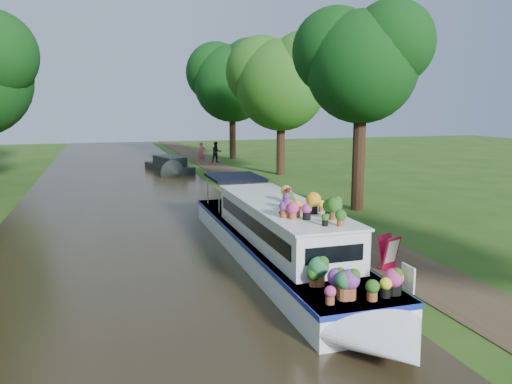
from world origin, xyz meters
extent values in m
plane|color=#264912|center=(0.00, 0.00, 0.00)|extent=(100.00, 100.00, 0.00)
cube|color=black|center=(-6.00, 0.00, 0.01)|extent=(10.00, 100.00, 0.02)
cube|color=#43321F|center=(1.20, 0.00, 0.01)|extent=(2.20, 100.00, 0.03)
cube|color=white|center=(-2.25, -2.75, 0.40)|extent=(2.20, 12.00, 0.75)
cube|color=#102699|center=(-2.25, -2.75, 0.71)|extent=(2.24, 12.04, 0.12)
cube|color=white|center=(-2.25, -3.55, 1.29)|extent=(1.80, 7.00, 1.05)
cube|color=white|center=(-2.25, -3.55, 1.85)|extent=(1.90, 7.10, 0.06)
cube|color=black|center=(-1.34, -3.55, 1.37)|extent=(0.03, 6.40, 0.38)
cube|color=black|center=(-3.16, -3.55, 1.37)|extent=(0.03, 6.40, 0.38)
cube|color=black|center=(-2.25, 1.55, 1.92)|extent=(1.90, 2.40, 0.10)
cube|color=white|center=(-1.10, -8.15, 1.07)|extent=(0.04, 0.45, 0.55)
imported|color=#215617|center=(-2.83, -5.25, 2.09)|extent=(0.27, 0.26, 0.42)
imported|color=#215617|center=(-2.07, -3.67, 2.10)|extent=(0.35, 0.35, 0.44)
cylinder|color=black|center=(3.80, 3.00, 2.27)|extent=(0.56, 0.56, 4.55)
sphere|color=#0D3410|center=(3.80, 3.00, 6.23)|extent=(4.80, 4.80, 4.80)
sphere|color=#0D3410|center=(4.76, 2.28, 7.19)|extent=(3.60, 3.60, 3.60)
sphere|color=#0D3410|center=(2.96, 3.84, 6.95)|extent=(3.84, 3.84, 3.84)
cylinder|color=black|center=(4.50, 15.00, 1.92)|extent=(0.56, 0.56, 3.85)
sphere|color=#215617|center=(4.50, 15.00, 5.95)|extent=(6.00, 6.00, 6.00)
sphere|color=#215617|center=(5.70, 14.10, 7.15)|extent=(4.50, 4.50, 4.50)
sphere|color=#215617|center=(3.45, 16.05, 6.85)|extent=(4.80, 4.80, 4.80)
cylinder|color=black|center=(4.00, 26.00, 2.10)|extent=(0.56, 0.56, 4.20)
sphere|color=#0D3410|center=(4.00, 26.00, 6.51)|extent=(6.60, 6.60, 6.60)
sphere|color=#0D3410|center=(5.32, 25.01, 7.83)|extent=(4.95, 4.95, 4.95)
sphere|color=#0D3410|center=(2.85, 27.16, 7.50)|extent=(5.28, 5.28, 5.28)
cube|color=black|center=(-2.58, 18.57, 0.28)|extent=(2.97, 5.50, 0.52)
cube|color=black|center=(-2.58, 18.14, 0.85)|extent=(2.06, 3.29, 0.61)
cube|color=#BE0D32|center=(0.61, -4.73, 0.04)|extent=(0.65, 0.60, 0.03)
cube|color=#BE0D32|center=(0.61, -4.85, 0.51)|extent=(0.64, 0.44, 0.95)
cube|color=#BE0D32|center=(0.61, -4.61, 0.51)|extent=(0.64, 0.44, 0.95)
cube|color=white|center=(0.61, -4.88, 0.56)|extent=(0.49, 0.32, 0.66)
imported|color=#D95991|center=(0.50, 22.35, 0.90)|extent=(0.73, 0.59, 1.75)
imported|color=black|center=(1.90, 23.24, 0.88)|extent=(0.87, 0.71, 1.70)
imported|color=#305B1B|center=(-0.60, 5.00, 0.24)|extent=(0.53, 0.49, 0.47)
camera|label=1|loc=(-7.02, -16.65, 4.58)|focal=35.00mm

